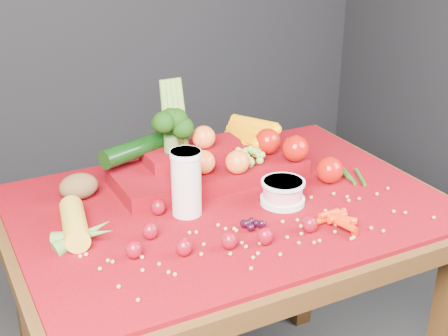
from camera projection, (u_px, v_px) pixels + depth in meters
name	position (u px, v px, depth m)	size (l,w,h in m)	color
table	(227.00, 239.00, 1.63)	(1.10, 0.80, 0.75)	#3E220E
red_cloth	(228.00, 205.00, 1.59)	(1.05, 0.75, 0.01)	maroon
milk_glass	(186.00, 181.00, 1.49)	(0.08, 0.08, 0.17)	beige
yogurt_bowl	(283.00, 191.00, 1.57)	(0.11, 0.11, 0.06)	silver
strawberry_scatter	(205.00, 232.00, 1.40)	(0.44, 0.28, 0.04)	maroon
dark_grape_cluster	(253.00, 224.00, 1.45)	(0.06, 0.05, 0.03)	black
soybean_scatter	(268.00, 236.00, 1.42)	(0.84, 0.24, 0.01)	#B3864D
corn_ear	(80.00, 232.00, 1.40)	(0.21, 0.25, 0.06)	yellow
potato	(79.00, 186.00, 1.59)	(0.10, 0.07, 0.07)	#513B21
baby_carrot_pile	(343.00, 220.00, 1.47)	(0.17, 0.17, 0.03)	red
green_bean_pile	(351.00, 174.00, 1.73)	(0.14, 0.12, 0.01)	#1C5914
produce_mound	(213.00, 157.00, 1.70)	(0.60, 0.36, 0.27)	maroon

